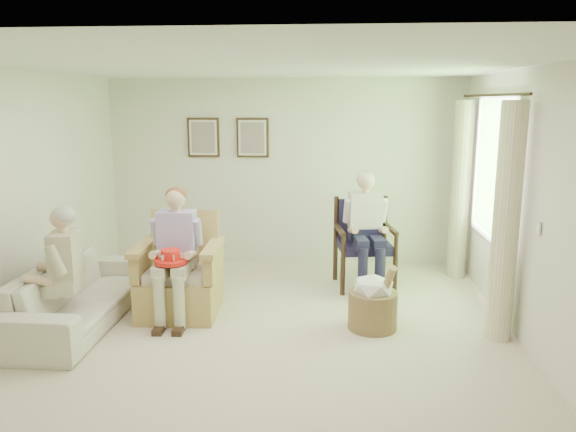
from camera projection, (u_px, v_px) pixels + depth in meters
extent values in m
plane|color=beige|center=(262.00, 337.00, 5.54)|extent=(5.50, 5.50, 0.00)
cube|color=silver|center=(285.00, 172.00, 7.96)|extent=(5.00, 0.04, 2.60)
cube|color=silver|center=(185.00, 320.00, 2.59)|extent=(5.00, 0.04, 2.60)
cube|color=silver|center=(6.00, 204.00, 5.47)|extent=(0.04, 5.50, 2.60)
cube|color=silver|center=(534.00, 212.00, 5.08)|extent=(0.04, 5.50, 2.60)
cube|color=white|center=(259.00, 66.00, 5.01)|extent=(5.00, 5.50, 0.02)
cube|color=#2D6B23|center=(495.00, 169.00, 6.21)|extent=(0.02, 1.40, 1.50)
cube|color=white|center=(500.00, 97.00, 6.05)|extent=(0.04, 1.52, 0.06)
cube|color=white|center=(489.00, 237.00, 6.37)|extent=(0.04, 1.52, 0.06)
cylinder|color=#382114|center=(491.00, 95.00, 6.05)|extent=(0.03, 2.50, 0.03)
cylinder|color=beige|center=(506.00, 223.00, 5.34)|extent=(0.34, 0.34, 2.30)
cylinder|color=beige|center=(460.00, 191.00, 7.26)|extent=(0.34, 0.34, 2.30)
cube|color=#382114|center=(203.00, 137.00, 7.92)|extent=(0.45, 0.03, 0.55)
cube|color=silver|center=(203.00, 138.00, 7.90)|extent=(0.39, 0.01, 0.49)
cube|color=tan|center=(203.00, 138.00, 7.89)|extent=(0.33, 0.01, 0.43)
cube|color=#382114|center=(253.00, 138.00, 7.87)|extent=(0.45, 0.03, 0.55)
cube|color=silver|center=(252.00, 138.00, 7.85)|extent=(0.39, 0.01, 0.49)
cube|color=tan|center=(252.00, 138.00, 7.84)|extent=(0.33, 0.01, 0.43)
cube|color=tan|center=(180.00, 295.00, 6.11)|extent=(0.82, 0.80, 0.43)
cube|color=beige|center=(178.00, 273.00, 6.03)|extent=(0.63, 0.61, 0.10)
cube|color=tan|center=(186.00, 238.00, 6.33)|extent=(0.75, 0.23, 0.64)
cube|color=tan|center=(144.00, 261.00, 6.06)|extent=(0.10, 0.73, 0.31)
cube|color=tan|center=(213.00, 263.00, 6.01)|extent=(0.10, 0.73, 0.31)
cylinder|color=black|center=(339.00, 275.00, 6.75)|extent=(0.06, 0.06, 0.47)
cylinder|color=black|center=(392.00, 276.00, 6.70)|extent=(0.06, 0.06, 0.47)
cylinder|color=black|center=(338.00, 261.00, 7.32)|extent=(0.06, 0.06, 0.47)
cylinder|color=black|center=(387.00, 262.00, 7.27)|extent=(0.06, 0.06, 0.47)
cube|color=#1F1A3B|center=(365.00, 246.00, 6.95)|extent=(0.61, 0.59, 0.11)
cube|color=#1F1A3B|center=(364.00, 219.00, 7.17)|extent=(0.57, 0.07, 0.53)
imported|color=beige|center=(78.00, 294.00, 5.84)|extent=(2.13, 0.83, 0.62)
cube|color=beige|center=(178.00, 258.00, 5.99)|extent=(0.40, 0.26, 0.16)
cube|color=#B7A0E2|center=(177.00, 232.00, 5.96)|extent=(0.39, 0.24, 0.46)
sphere|color=#DDAD8E|center=(176.00, 198.00, 5.87)|extent=(0.21, 0.21, 0.21)
ellipsoid|color=brown|center=(176.00, 195.00, 5.89)|extent=(0.22, 0.22, 0.18)
cube|color=beige|center=(163.00, 268.00, 5.80)|extent=(0.14, 0.44, 0.13)
cube|color=beige|center=(182.00, 269.00, 5.78)|extent=(0.14, 0.44, 0.13)
cylinder|color=beige|center=(158.00, 302.00, 5.66)|extent=(0.12, 0.12, 0.54)
cylinder|color=beige|center=(178.00, 302.00, 5.65)|extent=(0.12, 0.12, 0.54)
cube|color=#1B1937|center=(365.00, 234.00, 6.92)|extent=(0.40, 0.26, 0.16)
cube|color=silver|center=(365.00, 211.00, 6.88)|extent=(0.39, 0.24, 0.46)
sphere|color=#DDAD8E|center=(366.00, 181.00, 6.80)|extent=(0.21, 0.21, 0.21)
ellipsoid|color=#B7B2AD|center=(366.00, 179.00, 6.82)|extent=(0.22, 0.22, 0.18)
cube|color=#1B1937|center=(357.00, 242.00, 6.72)|extent=(0.14, 0.44, 0.13)
cube|color=#1B1937|center=(374.00, 242.00, 6.71)|extent=(0.14, 0.44, 0.13)
cylinder|color=#1B1937|center=(358.00, 272.00, 6.59)|extent=(0.12, 0.12, 0.58)
cylinder|color=#1B1937|center=(375.00, 272.00, 6.57)|extent=(0.12, 0.12, 0.58)
cube|color=#C0B89B|center=(64.00, 282.00, 5.53)|extent=(0.42, 0.26, 0.16)
cube|color=#BBAF91|center=(63.00, 254.00, 5.49)|extent=(0.41, 0.24, 0.46)
sphere|color=#DDAD8E|center=(59.00, 217.00, 5.41)|extent=(0.21, 0.21, 0.21)
ellipsoid|color=#B7B2AD|center=(60.00, 214.00, 5.43)|extent=(0.22, 0.22, 0.18)
cube|color=#C0B89B|center=(44.00, 294.00, 5.33)|extent=(0.14, 0.44, 0.13)
cube|color=#C0B89B|center=(64.00, 294.00, 5.32)|extent=(0.14, 0.44, 0.13)
cylinder|color=#C0B89B|center=(35.00, 326.00, 5.19)|extent=(0.12, 0.12, 0.44)
cylinder|color=#C0B89B|center=(56.00, 326.00, 5.17)|extent=(0.12, 0.12, 0.44)
cylinder|color=red|center=(171.00, 261.00, 5.71)|extent=(0.34, 0.34, 0.04)
cylinder|color=red|center=(171.00, 255.00, 5.70)|extent=(0.20, 0.20, 0.12)
cube|color=white|center=(181.00, 256.00, 5.69)|extent=(0.04, 0.01, 0.05)
cube|color=white|center=(178.00, 253.00, 5.78)|extent=(0.03, 0.04, 0.05)
cube|color=white|center=(168.00, 253.00, 5.79)|extent=(0.03, 0.04, 0.05)
cube|color=white|center=(161.00, 255.00, 5.71)|extent=(0.04, 0.01, 0.05)
cube|color=white|center=(163.00, 258.00, 5.61)|extent=(0.03, 0.04, 0.05)
cube|color=white|center=(173.00, 258.00, 5.61)|extent=(0.03, 0.04, 0.05)
cylinder|color=#A27F57|center=(373.00, 310.00, 5.73)|extent=(0.50, 0.50, 0.39)
ellipsoid|color=white|center=(373.00, 287.00, 5.68)|extent=(0.45, 0.45, 0.27)
cylinder|color=#A57F56|center=(385.00, 289.00, 5.61)|extent=(0.20, 0.36, 0.58)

